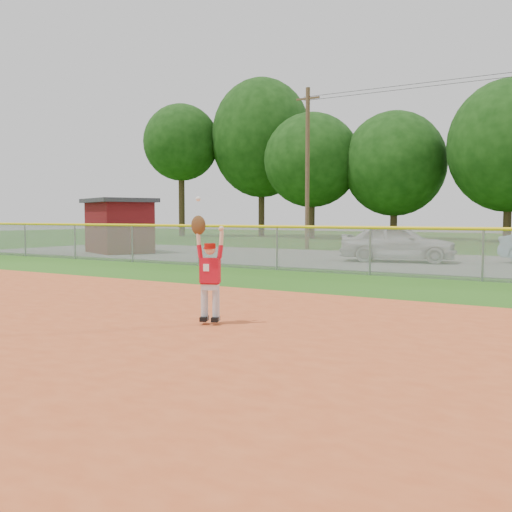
% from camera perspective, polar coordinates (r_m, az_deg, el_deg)
% --- Properties ---
extents(ground, '(120.00, 120.00, 0.00)m').
position_cam_1_polar(ground, '(9.56, -9.47, -7.25)').
color(ground, '#255613').
rests_on(ground, ground).
extents(parking_strip, '(44.00, 10.00, 0.03)m').
position_cam_1_polar(parking_strip, '(23.99, 16.13, -0.56)').
color(parking_strip, slate).
rests_on(parking_strip, ground).
extents(car_white_a, '(4.78, 2.67, 1.54)m').
position_cam_1_polar(car_white_a, '(23.56, 14.00, 1.31)').
color(car_white_a, silver).
rests_on(car_white_a, parking_strip).
extents(utility_shed, '(4.49, 4.09, 2.73)m').
position_cam_1_polar(utility_shed, '(29.41, -13.53, 2.99)').
color(utility_shed, '#530B0D').
rests_on(utility_shed, ground).
extents(outfield_fence, '(40.06, 0.10, 1.55)m').
position_cam_1_polar(outfield_fence, '(18.21, 11.35, 0.86)').
color(outfield_fence, gray).
rests_on(outfield_fence, ground).
extents(power_lines, '(19.40, 0.24, 9.00)m').
position_cam_1_polar(power_lines, '(29.70, 21.21, 9.18)').
color(power_lines, '#4C3823').
rests_on(power_lines, ground).
extents(ballplayer, '(0.58, 0.33, 2.09)m').
position_cam_1_polar(ballplayer, '(9.59, -4.79, -1.30)').
color(ballplayer, silver).
rests_on(ballplayer, ground).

